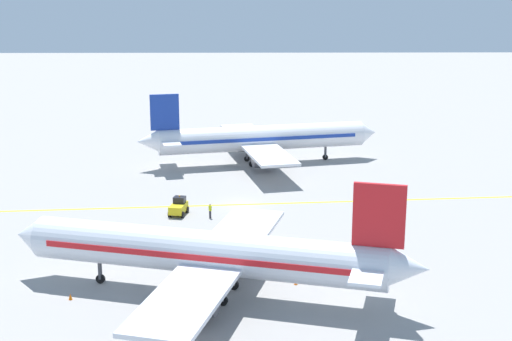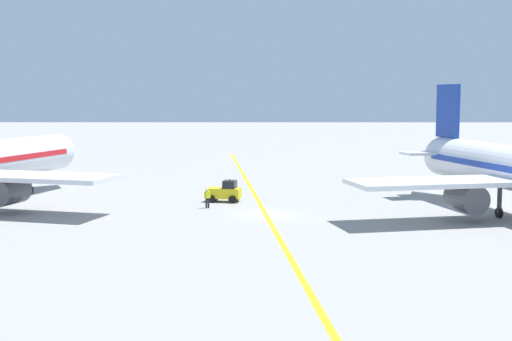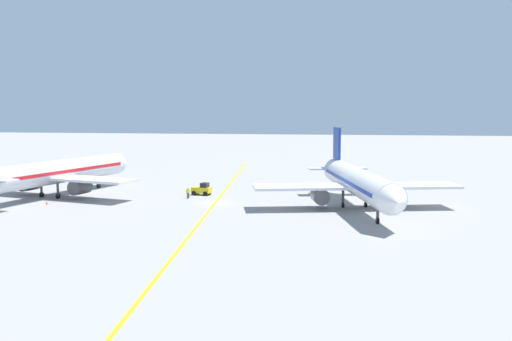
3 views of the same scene
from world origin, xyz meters
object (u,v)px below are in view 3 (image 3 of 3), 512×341
baggage_tug_white (202,189)px  traffic_cone_mid_apron (84,185)px  ground_crew_worker (188,192)px  airplane_at_gate (357,182)px  traffic_cone_near_nose (47,203)px  airplane_adjacent_stand (56,173)px

baggage_tug_white → traffic_cone_mid_apron: (22.57, -6.83, -0.63)m
ground_crew_worker → traffic_cone_mid_apron: bearing=-26.2°
ground_crew_worker → traffic_cone_mid_apron: (21.25, -10.45, -0.63)m
baggage_tug_white → traffic_cone_mid_apron: bearing=-16.8°
ground_crew_worker → airplane_at_gate: bearing=166.6°
baggage_tug_white → traffic_cone_near_nose: size_ratio=5.88×
ground_crew_worker → traffic_cone_near_nose: (18.43, 8.29, -0.63)m
airplane_at_gate → traffic_cone_near_nose: 43.73m
airplane_at_gate → airplane_adjacent_stand: size_ratio=1.01×
baggage_tug_white → airplane_at_gate: bearing=158.1°
airplane_at_gate → traffic_cone_mid_apron: 49.30m
baggage_tug_white → traffic_cone_mid_apron: baggage_tug_white is taller
traffic_cone_mid_apron → ground_crew_worker: bearing=153.8°
airplane_at_gate → traffic_cone_near_nose: bearing=3.1°
baggage_tug_white → ground_crew_worker: size_ratio=1.92×
traffic_cone_mid_apron → airplane_adjacent_stand: bearing=93.5°
traffic_cone_near_nose → traffic_cone_mid_apron: 18.95m
ground_crew_worker → traffic_cone_near_nose: ground_crew_worker is taller
airplane_at_gate → ground_crew_worker: airplane_at_gate is taller
baggage_tug_white → traffic_cone_mid_apron: size_ratio=5.88×
airplane_adjacent_stand → baggage_tug_white: size_ratio=10.83×
traffic_cone_near_nose → baggage_tug_white: bearing=-148.9°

